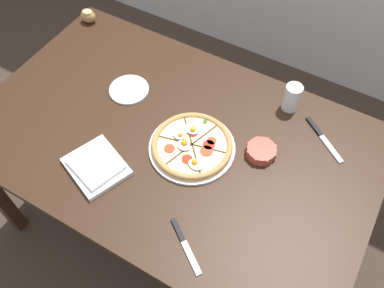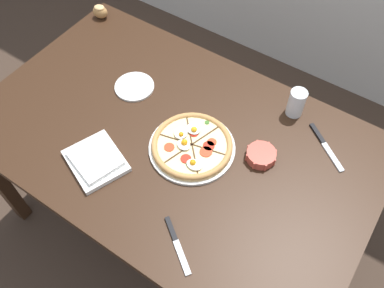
{
  "view_description": "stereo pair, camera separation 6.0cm",
  "coord_description": "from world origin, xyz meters",
  "views": [
    {
      "loc": [
        0.53,
        -0.76,
        2.03
      ],
      "look_at": [
        0.09,
        -0.01,
        0.8
      ],
      "focal_mm": 38.0,
      "sensor_mm": 36.0,
      "label": 1
    },
    {
      "loc": [
        0.58,
        -0.73,
        2.03
      ],
      "look_at": [
        0.09,
        -0.01,
        0.8
      ],
      "focal_mm": 38.0,
      "sensor_mm": 36.0,
      "label": 2
    }
  ],
  "objects": [
    {
      "name": "bread_piece_near",
      "position": [
        -0.7,
        0.39,
        0.81
      ],
      "size": [
        0.08,
        0.07,
        0.07
      ],
      "rotation": [
        0.0,
        0.0,
        0.26
      ],
      "color": "#B27F47",
      "rests_on": "dining_table"
    },
    {
      "name": "pizza",
      "position": [
        0.09,
        -0.01,
        0.79
      ],
      "size": [
        0.32,
        0.32,
        0.05
      ],
      "color": "white",
      "rests_on": "dining_table"
    },
    {
      "name": "dining_table",
      "position": [
        0.0,
        0.0,
        0.68
      ],
      "size": [
        1.55,
        0.96,
        0.77
      ],
      "color": "#331E11",
      "rests_on": "ground_plane"
    },
    {
      "name": "ground_plane",
      "position": [
        0.0,
        0.0,
        0.0
      ],
      "size": [
        12.0,
        12.0,
        0.0
      ],
      "primitive_type": "plane",
      "color": "#3D2D23"
    },
    {
      "name": "knife_main",
      "position": [
        0.51,
        0.28,
        0.78
      ],
      "size": [
        0.19,
        0.15,
        0.01
      ],
      "rotation": [
        0.0,
        0.0,
        -0.64
      ],
      "color": "silver",
      "rests_on": "dining_table"
    },
    {
      "name": "side_saucer",
      "position": [
        -0.28,
        0.12,
        0.78
      ],
      "size": [
        0.17,
        0.17,
        0.01
      ],
      "color": "white",
      "rests_on": "dining_table"
    },
    {
      "name": "water_glass",
      "position": [
        0.33,
        0.36,
        0.83
      ],
      "size": [
        0.07,
        0.07,
        0.12
      ],
      "color": "white",
      "rests_on": "dining_table"
    },
    {
      "name": "ramekin_bowl",
      "position": [
        0.33,
        0.1,
        0.79
      ],
      "size": [
        0.12,
        0.12,
        0.04
      ],
      "color": "#C64C3D",
      "rests_on": "dining_table"
    },
    {
      "name": "napkin_folded",
      "position": [
        -0.16,
        -0.25,
        0.79
      ],
      "size": [
        0.26,
        0.24,
        0.04
      ],
      "rotation": [
        0.0,
        0.0,
        -0.38
      ],
      "color": "white",
      "rests_on": "dining_table"
    },
    {
      "name": "knife_spare",
      "position": [
        0.26,
        -0.35,
        0.78
      ],
      "size": [
        0.18,
        0.13,
        0.01
      ],
      "rotation": [
        0.0,
        0.0,
        -0.61
      ],
      "color": "silver",
      "rests_on": "dining_table"
    }
  ]
}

